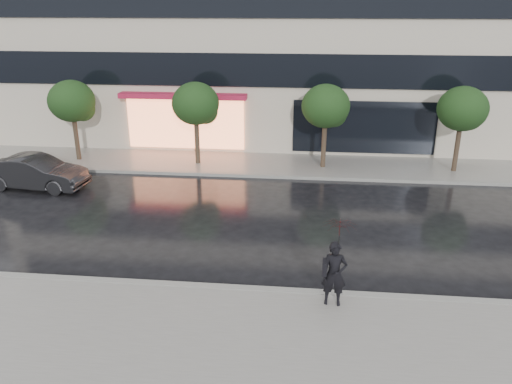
# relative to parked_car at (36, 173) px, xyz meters

# --- Properties ---
(ground) EXTENTS (120.00, 120.00, 0.00)m
(ground) POSITION_rel_parked_car_xyz_m (9.09, -6.14, -0.70)
(ground) COLOR black
(ground) RESTS_ON ground
(sidewalk_near) EXTENTS (60.00, 4.50, 0.12)m
(sidewalk_near) POSITION_rel_parked_car_xyz_m (9.09, -9.39, -0.64)
(sidewalk_near) COLOR slate
(sidewalk_near) RESTS_ON ground
(sidewalk_far) EXTENTS (60.00, 3.50, 0.12)m
(sidewalk_far) POSITION_rel_parked_car_xyz_m (9.09, 4.11, -0.64)
(sidewalk_far) COLOR slate
(sidewalk_far) RESTS_ON ground
(curb_near) EXTENTS (60.00, 0.25, 0.14)m
(curb_near) POSITION_rel_parked_car_xyz_m (9.09, -7.14, -0.63)
(curb_near) COLOR gray
(curb_near) RESTS_ON ground
(curb_far) EXTENTS (60.00, 0.25, 0.14)m
(curb_far) POSITION_rel_parked_car_xyz_m (9.09, 2.36, -0.63)
(curb_far) COLOR gray
(curb_far) RESTS_ON ground
(tree_far_west) EXTENTS (2.20, 2.20, 3.99)m
(tree_far_west) POSITION_rel_parked_car_xyz_m (0.15, 3.89, 2.22)
(tree_far_west) COLOR #33261C
(tree_far_west) RESTS_ON ground
(tree_mid_west) EXTENTS (2.20, 2.20, 3.99)m
(tree_mid_west) POSITION_rel_parked_car_xyz_m (6.15, 3.89, 2.22)
(tree_mid_west) COLOR #33261C
(tree_mid_west) RESTS_ON ground
(tree_mid_east) EXTENTS (2.20, 2.20, 3.99)m
(tree_mid_east) POSITION_rel_parked_car_xyz_m (12.15, 3.89, 2.22)
(tree_mid_east) COLOR #33261C
(tree_mid_east) RESTS_ON ground
(tree_far_east) EXTENTS (2.20, 2.20, 3.99)m
(tree_far_east) POSITION_rel_parked_car_xyz_m (18.15, 3.89, 2.22)
(tree_far_east) COLOR #33261C
(tree_far_east) RESTS_ON ground
(parked_car) EXTENTS (4.39, 1.87, 1.41)m
(parked_car) POSITION_rel_parked_car_xyz_m (0.00, 0.00, 0.00)
(parked_car) COLOR black
(parked_car) RESTS_ON ground
(pedestrian_with_umbrella) EXTENTS (0.89, 0.90, 2.35)m
(pedestrian_with_umbrella) POSITION_rel_parked_car_xyz_m (12.11, -7.64, 0.90)
(pedestrian_with_umbrella) COLOR black
(pedestrian_with_umbrella) RESTS_ON sidewalk_near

